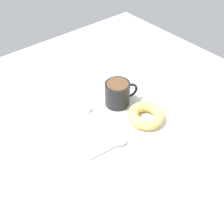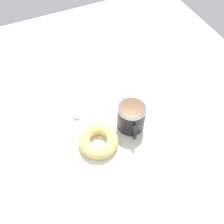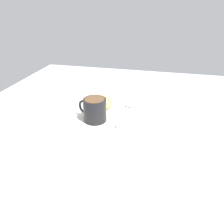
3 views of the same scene
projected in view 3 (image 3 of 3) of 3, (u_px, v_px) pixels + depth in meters
ground_plane at (119, 117)px, 84.60cm from camera, size 120.00×120.00×2.00cm
napkin at (112, 117)px, 82.30cm from camera, size 33.99×33.99×0.30cm
coffee_cup at (94, 109)px, 78.15cm from camera, size 11.30×8.28×8.41cm
donut at (99, 102)px, 89.61cm from camera, size 11.56×11.56×3.36cm
spoon at (133, 106)px, 89.40cm from camera, size 12.40×3.04×0.90cm
sugar_cube at (119, 126)px, 74.79cm from camera, size 1.70×1.70×1.70cm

